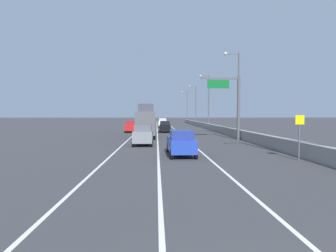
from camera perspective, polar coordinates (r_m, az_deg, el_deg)
name	(u,v)px	position (r m, az deg, el deg)	size (l,w,h in m)	color
ground_plane	(166,127)	(67.06, -0.46, -0.22)	(320.00, 320.00, 0.00)	#38383A
lane_stripe_left	(140,129)	(58.14, -5.60, -0.63)	(0.16, 130.00, 0.00)	silver
lane_stripe_center	(157,129)	(58.04, -2.15, -0.63)	(0.16, 130.00, 0.00)	silver
lane_stripe_right	(175,129)	(58.15, 1.30, -0.62)	(0.16, 130.00, 0.00)	silver
jersey_barrier_right	(226,131)	(44.27, 11.29, -0.92)	(0.60, 120.00, 1.10)	gray
overhead_sign_gantry	(232,100)	(35.48, 12.53, 5.00)	(4.68, 0.36, 7.50)	#47474C
speed_advisory_sign	(299,134)	(21.15, 24.37, -1.43)	(0.60, 0.11, 3.00)	#4C4C51
lamp_post_right_second	(237,89)	(39.82, 13.37, 7.08)	(2.14, 0.44, 11.22)	#4C4C51
lamp_post_right_third	(208,98)	(61.62, 7.79, 5.46)	(2.14, 0.44, 11.22)	#4C4C51
lamp_post_right_fourth	(195,102)	(83.75, 5.33, 4.67)	(2.14, 0.44, 11.22)	#4C4C51
lamp_post_right_fifth	(186,105)	(105.93, 3.65, 4.20)	(2.14, 0.44, 11.22)	#4C4C51
car_blue_0	(181,143)	(21.65, 2.56, -3.30)	(1.97, 4.83, 1.89)	#1E389E
car_white_1	(163,123)	(66.46, -1.06, 0.65)	(1.96, 4.53, 2.08)	white
car_black_2	(165,127)	(48.30, -0.58, -0.12)	(2.03, 4.40, 1.90)	black
car_gray_3	(143,135)	(28.63, -4.89, -1.78)	(1.93, 4.07, 2.02)	slate
car_red_4	(131,126)	(48.82, -7.21, -0.08)	(1.85, 4.64, 1.97)	red
box_truck	(146,122)	(38.75, -4.41, 0.87)	(2.65, 9.60, 4.47)	#4C4C51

